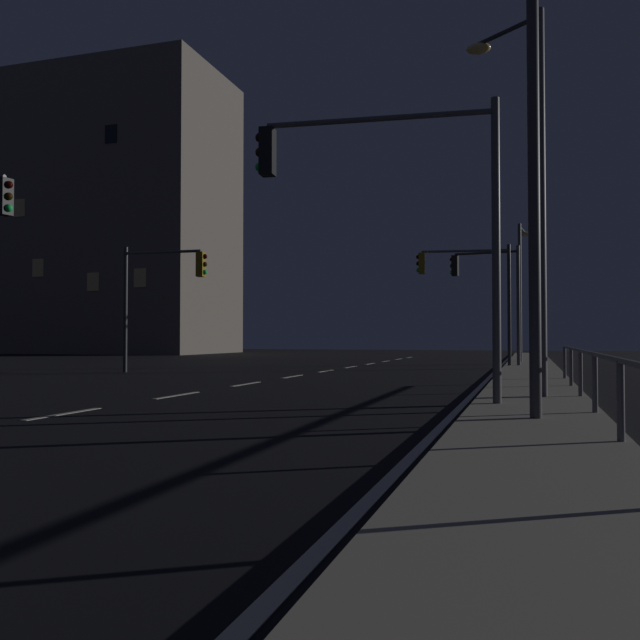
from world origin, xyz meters
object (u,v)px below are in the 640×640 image
Objects in this scene: street_lamp_median at (548,103)px; street_lamp_across_street at (530,168)px; traffic_light_overhead_east at (389,190)px; building_distant at (108,217)px; street_lamp_mid_block at (521,278)px; traffic_light_far_right at (161,283)px; traffic_light_near_right at (488,283)px; traffic_light_mid_right at (468,280)px.

street_lamp_across_street is at bearing 93.61° from street_lamp_median.
street_lamp_median is (2.87, -1.94, 0.74)m from traffic_light_overhead_east.
street_lamp_mid_block is at bearing -23.58° from building_distant.
traffic_light_far_right is at bearing 138.78° from street_lamp_median.
traffic_light_far_right is 0.69× the size of street_lamp_mid_block.
traffic_light_overhead_east is 3.48m from street_lamp_across_street.
traffic_light_near_right is 0.75× the size of street_lamp_mid_block.
traffic_light_mid_right is 1.01× the size of traffic_light_near_right.
building_distant reaches higher than traffic_light_near_right.
building_distant reaches higher than street_lamp_mid_block.
traffic_light_far_right is at bearing 149.36° from street_lamp_across_street.
traffic_light_overhead_east is 52.77m from building_distant.
traffic_light_near_right is 20.51m from street_lamp_median.
traffic_light_far_right is 15.99m from street_lamp_across_street.
street_lamp_median is at bearing -86.39° from street_lamp_across_street.
building_distant is (-34.85, 21.07, 8.54)m from traffic_light_near_right.
traffic_light_far_right is 13.37m from traffic_light_mid_right.
street_lamp_mid_block is at bearing 84.68° from traffic_light_overhead_east.
street_lamp_median is (2.87, -19.69, 1.03)m from traffic_light_mid_right.
street_lamp_mid_block is at bearing 91.49° from street_lamp_median.
street_lamp_median is (0.26, -4.11, -0.03)m from street_lamp_across_street.
street_lamp_across_street is at bearing -80.48° from traffic_light_mid_right.
traffic_light_overhead_east is 1.16× the size of traffic_light_far_right.
street_lamp_median is 55.98m from building_distant.
traffic_light_overhead_east is at bearing -49.27° from building_distant.
traffic_light_near_right is at bearing 34.34° from traffic_light_far_right.
traffic_light_near_right is 0.21× the size of building_distant.
street_lamp_median is (2.03, -20.38, 1.10)m from traffic_light_near_right.
traffic_light_far_right is 0.92× the size of traffic_light_mid_right.
street_lamp_median reaches higher than street_lamp_mid_block.
traffic_light_near_right is (11.93, 8.15, 0.37)m from traffic_light_far_right.
building_distant is (-34.01, 21.75, 8.46)m from traffic_light_mid_right.
traffic_light_near_right is 0.65× the size of street_lamp_median.
traffic_light_far_right is at bearing -51.88° from building_distant.
traffic_light_overhead_east is at bearing -140.26° from street_lamp_across_street.
building_distant reaches higher than traffic_light_overhead_east.
traffic_light_near_right is at bearing -31.15° from building_distant.
building_distant reaches higher than street_lamp_median.
traffic_light_overhead_east is 15.14m from traffic_light_far_right.
street_lamp_across_street reaches higher than traffic_light_overhead_east.
street_lamp_median reaches higher than traffic_light_far_right.
traffic_light_mid_right is 19.93m from street_lamp_median.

